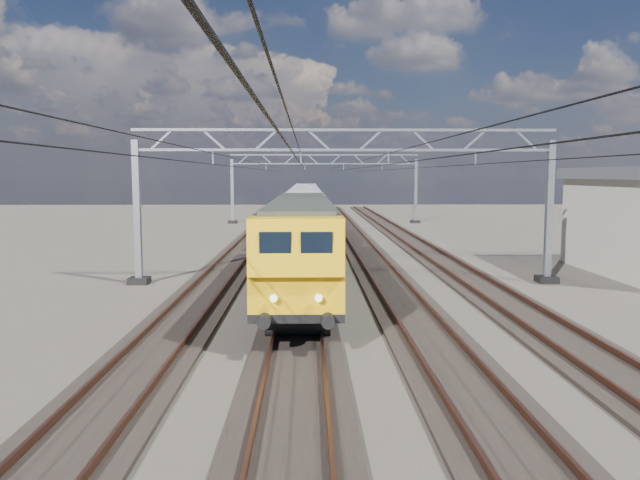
{
  "coord_description": "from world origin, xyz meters",
  "views": [
    {
      "loc": [
        -1.67,
        -24.62,
        5.03
      ],
      "look_at": [
        -1.2,
        0.41,
        2.4
      ],
      "focal_mm": 35.0,
      "sensor_mm": 36.0,
      "label": 1
    }
  ],
  "objects_px": {
    "hopper_wagon_mid": "(305,205)",
    "hopper_wagon_third": "(305,199)",
    "hopper_wagon_lead": "(304,214)",
    "catenary_gantry_mid": "(345,199)",
    "locomotive": "(301,238)",
    "catenary_gantry_far": "(324,186)",
    "hopper_wagon_fourth": "(306,195)"
  },
  "relations": [
    {
      "from": "hopper_wagon_mid",
      "to": "hopper_wagon_third",
      "type": "height_order",
      "value": "same"
    },
    {
      "from": "hopper_wagon_lead",
      "to": "hopper_wagon_mid",
      "type": "distance_m",
      "value": 14.2
    },
    {
      "from": "catenary_gantry_mid",
      "to": "locomotive",
      "type": "height_order",
      "value": "catenary_gantry_mid"
    },
    {
      "from": "hopper_wagon_lead",
      "to": "hopper_wagon_third",
      "type": "xyz_separation_m",
      "value": [
        0.0,
        28.4,
        0.0
      ]
    },
    {
      "from": "catenary_gantry_far",
      "to": "hopper_wagon_mid",
      "type": "relative_size",
      "value": 1.53
    },
    {
      "from": "hopper_wagon_mid",
      "to": "hopper_wagon_third",
      "type": "xyz_separation_m",
      "value": [
        0.0,
        14.2,
        0.0
      ]
    },
    {
      "from": "catenary_gantry_mid",
      "to": "hopper_wagon_mid",
      "type": "xyz_separation_m",
      "value": [
        -2.0,
        29.85,
        -1.67
      ]
    },
    {
      "from": "catenary_gantry_far",
      "to": "hopper_wagon_mid",
      "type": "xyz_separation_m",
      "value": [
        -2.0,
        -6.15,
        -1.67
      ]
    },
    {
      "from": "hopper_wagon_fourth",
      "to": "hopper_wagon_lead",
      "type": "bearing_deg",
      "value": -90.0
    },
    {
      "from": "locomotive",
      "to": "catenary_gantry_far",
      "type": "bearing_deg",
      "value": 86.99
    },
    {
      "from": "hopper_wagon_lead",
      "to": "locomotive",
      "type": "bearing_deg",
      "value": -90.0
    },
    {
      "from": "hopper_wagon_third",
      "to": "hopper_wagon_fourth",
      "type": "bearing_deg",
      "value": 90.0
    },
    {
      "from": "catenary_gantry_far",
      "to": "locomotive",
      "type": "xyz_separation_m",
      "value": [
        -2.0,
        -38.04,
        -1.58
      ]
    },
    {
      "from": "hopper_wagon_lead",
      "to": "hopper_wagon_fourth",
      "type": "height_order",
      "value": "same"
    },
    {
      "from": "hopper_wagon_lead",
      "to": "hopper_wagon_fourth",
      "type": "distance_m",
      "value": 42.6
    },
    {
      "from": "hopper_wagon_fourth",
      "to": "catenary_gantry_mid",
      "type": "bearing_deg",
      "value": -88.03
    },
    {
      "from": "catenary_gantry_mid",
      "to": "hopper_wagon_mid",
      "type": "bearing_deg",
      "value": 93.83
    },
    {
      "from": "catenary_gantry_mid",
      "to": "hopper_wagon_third",
      "type": "distance_m",
      "value": 44.13
    },
    {
      "from": "hopper_wagon_third",
      "to": "catenary_gantry_mid",
      "type": "bearing_deg",
      "value": -87.4
    },
    {
      "from": "hopper_wagon_mid",
      "to": "hopper_wagon_fourth",
      "type": "relative_size",
      "value": 1.0
    },
    {
      "from": "locomotive",
      "to": "hopper_wagon_lead",
      "type": "distance_m",
      "value": 17.7
    },
    {
      "from": "catenary_gantry_far",
      "to": "hopper_wagon_mid",
      "type": "height_order",
      "value": "catenary_gantry_far"
    },
    {
      "from": "hopper_wagon_mid",
      "to": "hopper_wagon_fourth",
      "type": "bearing_deg",
      "value": 90.0
    },
    {
      "from": "catenary_gantry_far",
      "to": "hopper_wagon_lead",
      "type": "distance_m",
      "value": 20.51
    },
    {
      "from": "locomotive",
      "to": "hopper_wagon_mid",
      "type": "height_order",
      "value": "locomotive"
    },
    {
      "from": "catenary_gantry_far",
      "to": "locomotive",
      "type": "bearing_deg",
      "value": -93.01
    },
    {
      "from": "catenary_gantry_mid",
      "to": "hopper_wagon_lead",
      "type": "xyz_separation_m",
      "value": [
        -2.0,
        15.65,
        -1.67
      ]
    },
    {
      "from": "hopper_wagon_mid",
      "to": "locomotive",
      "type": "bearing_deg",
      "value": -90.0
    },
    {
      "from": "catenary_gantry_mid",
      "to": "locomotive",
      "type": "xyz_separation_m",
      "value": [
        -2.0,
        -2.04,
        -1.58
      ]
    },
    {
      "from": "catenary_gantry_far",
      "to": "hopper_wagon_third",
      "type": "height_order",
      "value": "catenary_gantry_far"
    },
    {
      "from": "catenary_gantry_mid",
      "to": "hopper_wagon_fourth",
      "type": "relative_size",
      "value": 1.53
    },
    {
      "from": "locomotive",
      "to": "hopper_wagon_fourth",
      "type": "bearing_deg",
      "value": 90.0
    }
  ]
}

